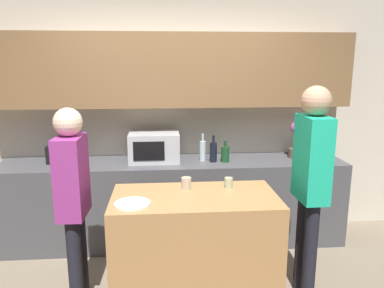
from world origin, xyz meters
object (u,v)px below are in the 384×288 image
cup_0 (186,183)px  cup_1 (229,183)px  person_left (311,175)px  bottle_2 (225,154)px  toaster (61,154)px  microwave (154,147)px  person_center (73,194)px  potted_plant (296,140)px  plate_on_island (132,204)px  bottle_0 (203,150)px  bottle_1 (213,152)px

cup_0 → cup_1: (0.34, -0.00, -0.00)m
cup_0 → person_left: (0.97, -0.15, 0.09)m
bottle_2 → cup_1: size_ratio=2.62×
toaster → cup_0: (1.23, -0.98, -0.02)m
microwave → bottle_2: 0.75m
person_center → person_left: bearing=91.4°
bottle_2 → cup_0: 0.98m
potted_plant → plate_on_island: bearing=-142.1°
potted_plant → bottle_2: potted_plant is taller
bottle_0 → cup_1: bearing=-83.4°
potted_plant → person_left: person_left is taller
bottle_1 → bottle_2: bottle_1 is taller
bottle_2 → potted_plant: bearing=8.0°
toaster → cup_0: size_ratio=2.77×
microwave → person_left: 1.67m
bottle_2 → person_center: 1.66m
bottle_0 → person_left: size_ratio=0.17×
plate_on_island → person_center: size_ratio=0.16×
microwave → potted_plant: potted_plant is taller
bottle_0 → cup_0: (-0.24, -0.93, -0.05)m
toaster → cup_1: size_ratio=3.06×
person_left → bottle_2: bearing=25.4°
potted_plant → cup_1: potted_plant is taller
plate_on_island → bottle_2: bearing=53.5°
bottle_0 → bottle_1: (0.11, -0.05, -0.00)m
plate_on_island → cup_1: size_ratio=3.06×
potted_plant → bottle_1: size_ratio=1.41×
cup_1 → person_left: (0.63, -0.14, 0.09)m
bottle_2 → person_left: person_left is taller
microwave → plate_on_island: size_ratio=2.00×
cup_1 → person_center: (-1.21, -0.13, -0.01)m
bottle_1 → bottle_2: 0.13m
bottle_0 → person_left: bearing=-55.7°
bottle_1 → person_center: person_center is taller
bottle_2 → cup_0: bottle_2 is taller
microwave → bottle_1: (0.61, -0.10, -0.04)m
cup_0 → person_center: 0.87m
bottle_1 → cup_0: 0.94m
potted_plant → bottle_1: (-0.91, -0.10, -0.09)m
person_left → person_center: bearing=88.6°
potted_plant → bottle_1: bearing=-173.8°
cup_0 → bottle_1: bearing=68.8°
potted_plant → bottle_0: (-1.02, -0.05, -0.09)m
microwave → potted_plant: (1.52, 0.00, 0.05)m
bottle_2 → cup_1: (-0.12, -0.87, -0.02)m
cup_1 → person_center: person_center is taller
toaster → plate_on_island: 1.53m
person_left → microwave: bearing=46.8°
microwave → bottle_0: (0.51, -0.04, -0.04)m
toaster → person_center: size_ratio=0.16×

